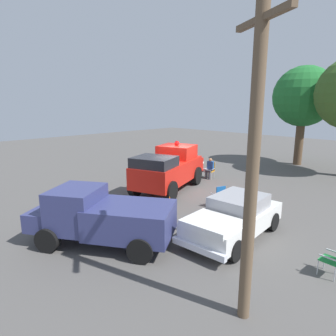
% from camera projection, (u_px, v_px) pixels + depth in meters
% --- Properties ---
extents(ground_plane, '(60.00, 60.00, 0.00)m').
position_uv_depth(ground_plane, '(183.00, 188.00, 16.25)').
color(ground_plane, '#514F4C').
extents(vintage_fire_truck, '(6.33, 4.02, 2.59)m').
position_uv_depth(vintage_fire_truck, '(170.00, 168.00, 15.95)').
color(vintage_fire_truck, black).
rests_on(vintage_fire_truck, ground).
extents(classic_hot_rod, '(4.47, 2.15, 1.46)m').
position_uv_depth(classic_hot_rod, '(234.00, 217.00, 10.19)').
color(classic_hot_rod, black).
rests_on(classic_hot_rod, ground).
extents(parked_pickup, '(4.10, 5.02, 1.90)m').
position_uv_depth(parked_pickup, '(102.00, 216.00, 9.64)').
color(parked_pickup, black).
rests_on(parked_pickup, ground).
extents(lawn_chair_near_truck, '(0.60, 0.60, 1.02)m').
position_uv_depth(lawn_chair_near_truck, '(210.00, 169.00, 18.46)').
color(lawn_chair_near_truck, '#B7BABF').
rests_on(lawn_chair_near_truck, ground).
extents(lawn_chair_by_car, '(0.55, 0.53, 1.02)m').
position_uv_depth(lawn_chair_by_car, '(336.00, 257.00, 7.83)').
color(lawn_chair_by_car, '#B7BABF').
rests_on(lawn_chair_by_car, ground).
extents(lawn_chair_spare, '(0.64, 0.64, 1.02)m').
position_uv_depth(lawn_chair_spare, '(219.00, 195.00, 13.18)').
color(lawn_chair_spare, '#B7BABF').
rests_on(lawn_chair_spare, ground).
extents(spectator_seated, '(0.60, 0.49, 1.29)m').
position_uv_depth(spectator_seated, '(210.00, 168.00, 18.32)').
color(spectator_seated, '#383842').
rests_on(spectator_seated, ground).
extents(spectator_standing, '(0.64, 0.38, 1.68)m').
position_uv_depth(spectator_standing, '(162.00, 160.00, 19.46)').
color(spectator_standing, '#2D334C').
rests_on(spectator_standing, ground).
extents(oak_tree_right, '(4.45, 4.45, 7.40)m').
position_uv_depth(oak_tree_right, '(304.00, 97.00, 21.56)').
color(oak_tree_right, brown).
rests_on(oak_tree_right, ground).
extents(utility_pole, '(0.93, 1.54, 6.74)m').
position_uv_depth(utility_pole, '(253.00, 162.00, 5.76)').
color(utility_pole, brown).
rests_on(utility_pole, ground).
extents(traffic_cone, '(0.40, 0.40, 0.64)m').
position_uv_depth(traffic_cone, '(169.00, 203.00, 12.93)').
color(traffic_cone, orange).
rests_on(traffic_cone, ground).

